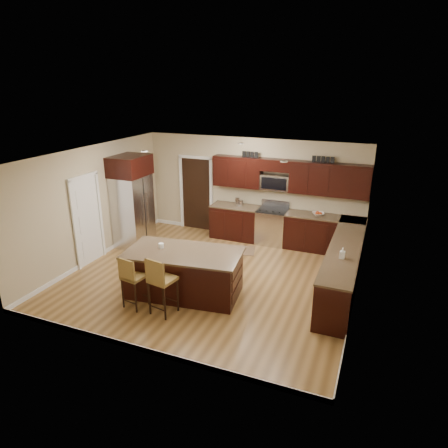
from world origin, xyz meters
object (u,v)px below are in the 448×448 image
at_px(stool_mid, 160,280).
at_px(range, 272,226).
at_px(island, 184,274).
at_px(stool_left, 132,277).
at_px(refrigerator, 132,201).

bearing_deg(stool_mid, range, 87.62).
distance_m(island, stool_mid, 0.89).
bearing_deg(stool_left, stool_mid, 9.37).
bearing_deg(stool_left, refrigerator, 133.26).
bearing_deg(stool_left, range, 79.26).
bearing_deg(stool_mid, island, 97.85).
distance_m(range, island, 3.39).
bearing_deg(island, stool_left, -135.20).
relative_size(range, stool_left, 1.07).
distance_m(range, stool_left, 4.40).
distance_m(stool_left, stool_mid, 0.62).
relative_size(stool_mid, refrigerator, 0.48).
relative_size(island, stool_mid, 2.12).
relative_size(stool_left, refrigerator, 0.44).
xyz_separation_m(stool_mid, refrigerator, (-2.37, 2.67, 0.50)).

